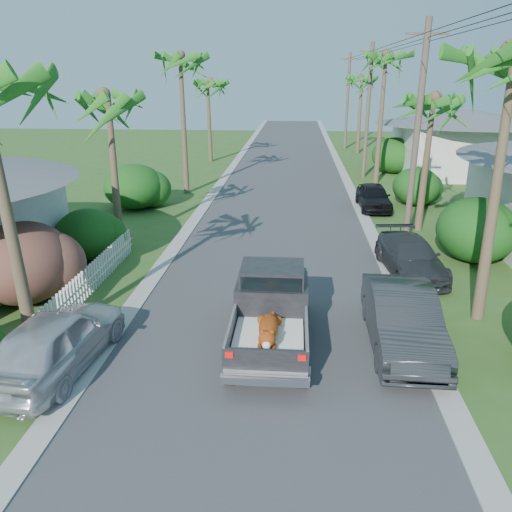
# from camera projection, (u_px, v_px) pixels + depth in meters

# --- Properties ---
(ground) EXTENTS (120.00, 120.00, 0.00)m
(ground) POSITION_uv_depth(u_px,v_px,m) (253.00, 439.00, 10.04)
(ground) COLOR #355720
(ground) RESTS_ON ground
(road) EXTENTS (8.00, 100.00, 0.02)m
(road) POSITION_uv_depth(u_px,v_px,m) (284.00, 184.00, 33.47)
(road) COLOR #38383A
(road) RESTS_ON ground
(curb_left) EXTENTS (0.60, 100.00, 0.06)m
(curb_left) POSITION_uv_depth(u_px,v_px,m) (221.00, 183.00, 33.78)
(curb_left) COLOR #A5A39E
(curb_left) RESTS_ON ground
(curb_right) EXTENTS (0.60, 100.00, 0.06)m
(curb_right) POSITION_uv_depth(u_px,v_px,m) (349.00, 185.00, 33.14)
(curb_right) COLOR #A5A39E
(curb_right) RESTS_ON ground
(pickup_truck) EXTENTS (1.98, 5.12, 2.06)m
(pickup_truck) POSITION_uv_depth(u_px,v_px,m) (272.00, 305.00, 13.54)
(pickup_truck) COLOR black
(pickup_truck) RESTS_ON ground
(parked_car_rn) EXTENTS (1.74, 4.81, 1.58)m
(parked_car_rn) POSITION_uv_depth(u_px,v_px,m) (402.00, 320.00, 13.23)
(parked_car_rn) COLOR #272A2C
(parked_car_rn) RESTS_ON ground
(parked_car_rm) EXTENTS (2.28, 4.62, 1.29)m
(parked_car_rm) POSITION_uv_depth(u_px,v_px,m) (410.00, 257.00, 18.20)
(parked_car_rm) COLOR #2D2F32
(parked_car_rm) RESTS_ON ground
(parked_car_rf) EXTENTS (1.68, 4.01, 1.36)m
(parked_car_rf) POSITION_uv_depth(u_px,v_px,m) (373.00, 197.00, 27.11)
(parked_car_rf) COLOR black
(parked_car_rf) RESTS_ON ground
(parked_car_ln) EXTENTS (2.27, 4.72, 1.56)m
(parked_car_ln) POSITION_uv_depth(u_px,v_px,m) (56.00, 341.00, 12.18)
(parked_car_ln) COLOR silver
(parked_car_ln) RESTS_ON ground
(palm_l_b) EXTENTS (4.40, 4.40, 7.40)m
(palm_l_b) POSITION_uv_depth(u_px,v_px,m) (107.00, 95.00, 19.70)
(palm_l_b) COLOR brown
(palm_l_b) RESTS_ON ground
(palm_l_c) EXTENTS (4.40, 4.40, 9.20)m
(palm_l_c) POSITION_uv_depth(u_px,v_px,m) (180.00, 56.00, 28.41)
(palm_l_c) COLOR brown
(palm_l_c) RESTS_ON ground
(palm_l_d) EXTENTS (4.40, 4.40, 7.70)m
(palm_l_d) POSITION_uv_depth(u_px,v_px,m) (208.00, 81.00, 40.19)
(palm_l_d) COLOR brown
(palm_l_d) RESTS_ON ground
(palm_r_b) EXTENTS (4.40, 4.40, 7.20)m
(palm_r_b) POSITION_uv_depth(u_px,v_px,m) (433.00, 99.00, 21.59)
(palm_r_b) COLOR brown
(palm_r_b) RESTS_ON ground
(palm_r_c) EXTENTS (4.40, 4.40, 9.40)m
(palm_r_c) POSITION_uv_depth(u_px,v_px,m) (386.00, 55.00, 31.19)
(palm_r_c) COLOR brown
(palm_r_c) RESTS_ON ground
(palm_r_d) EXTENTS (4.40, 4.40, 8.00)m
(palm_r_d) POSITION_uv_depth(u_px,v_px,m) (362.00, 77.00, 44.76)
(palm_r_d) COLOR brown
(palm_r_d) RESTS_ON ground
(shrub_l_b) EXTENTS (3.00, 3.30, 2.60)m
(shrub_l_b) POSITION_uv_depth(u_px,v_px,m) (24.00, 263.00, 15.80)
(shrub_l_b) COLOR #9E163C
(shrub_l_b) RESTS_ON ground
(shrub_l_c) EXTENTS (2.40, 2.64, 2.00)m
(shrub_l_c) POSITION_uv_depth(u_px,v_px,m) (87.00, 234.00, 19.62)
(shrub_l_c) COLOR #174012
(shrub_l_c) RESTS_ON ground
(shrub_l_d) EXTENTS (3.20, 3.52, 2.40)m
(shrub_l_d) POSITION_uv_depth(u_px,v_px,m) (134.00, 187.00, 27.09)
(shrub_l_d) COLOR #174012
(shrub_l_d) RESTS_ON ground
(shrub_r_b) EXTENTS (3.00, 3.30, 2.50)m
(shrub_r_b) POSITION_uv_depth(u_px,v_px,m) (476.00, 230.00, 19.35)
(shrub_r_b) COLOR #174012
(shrub_r_b) RESTS_ON ground
(shrub_r_c) EXTENTS (2.60, 2.86, 2.10)m
(shrub_r_c) POSITION_uv_depth(u_px,v_px,m) (416.00, 186.00, 27.87)
(shrub_r_c) COLOR #174012
(shrub_r_c) RESTS_ON ground
(shrub_r_d) EXTENTS (3.20, 3.52, 2.60)m
(shrub_r_d) POSITION_uv_depth(u_px,v_px,m) (394.00, 155.00, 37.13)
(shrub_r_d) COLOR #174012
(shrub_r_d) RESTS_ON ground
(picket_fence) EXTENTS (0.10, 11.00, 1.00)m
(picket_fence) POSITION_uv_depth(u_px,v_px,m) (75.00, 294.00, 15.47)
(picket_fence) COLOR white
(picket_fence) RESTS_ON ground
(house_right_far) EXTENTS (9.00, 8.00, 4.60)m
(house_right_far) POSITION_uv_depth(u_px,v_px,m) (464.00, 145.00, 36.48)
(house_right_far) COLOR silver
(house_right_far) RESTS_ON ground
(utility_pole_b) EXTENTS (1.60, 0.26, 9.00)m
(utility_pole_b) POSITION_uv_depth(u_px,v_px,m) (417.00, 135.00, 20.24)
(utility_pole_b) COLOR brown
(utility_pole_b) RESTS_ON ground
(utility_pole_c) EXTENTS (1.60, 0.26, 9.00)m
(utility_pole_c) POSITION_uv_depth(u_px,v_px,m) (368.00, 111.00, 34.30)
(utility_pole_c) COLOR brown
(utility_pole_c) RESTS_ON ground
(utility_pole_d) EXTENTS (1.60, 0.26, 9.00)m
(utility_pole_d) POSITION_uv_depth(u_px,v_px,m) (347.00, 101.00, 48.36)
(utility_pole_d) COLOR brown
(utility_pole_d) RESTS_ON ground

